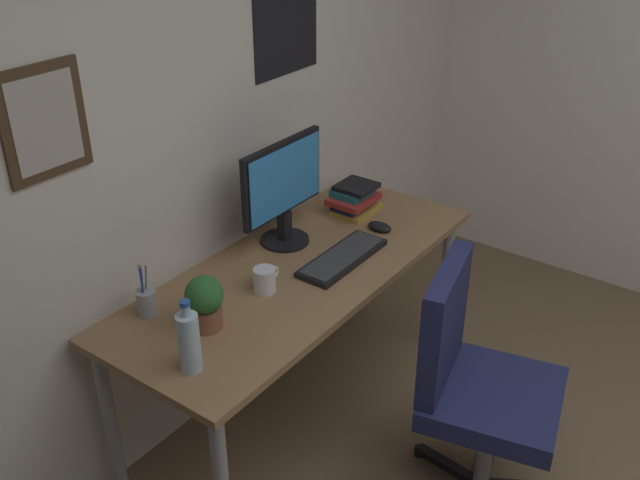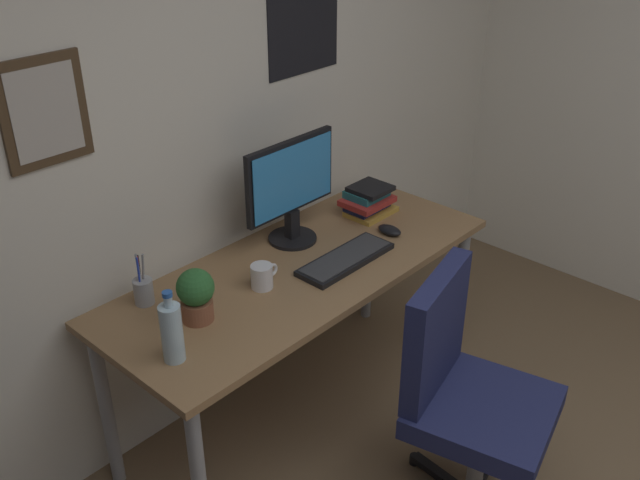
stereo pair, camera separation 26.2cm
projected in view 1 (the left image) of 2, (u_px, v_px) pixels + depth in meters
The scene contains 11 objects.
wall_back at pixel (168, 126), 2.54m from camera, with size 4.40×0.10×2.60m.
desk at pixel (299, 285), 2.79m from camera, with size 1.64×0.66×0.75m.
office_chair at pixel (473, 378), 2.51m from camera, with size 0.58×0.58×0.95m.
monitor at pixel (283, 188), 2.81m from camera, with size 0.46×0.20×0.43m.
keyboard at pixel (343, 258), 2.78m from camera, with size 0.43×0.15×0.03m.
computer_mouse at pixel (380, 227), 3.00m from camera, with size 0.06×0.11×0.04m.
water_bottle at pixel (189, 341), 2.16m from camera, with size 0.07×0.07×0.25m.
coffee_mug_near at pixel (265, 280), 2.58m from camera, with size 0.12×0.08×0.09m.
potted_plant at pixel (205, 301), 2.35m from camera, with size 0.13×0.13×0.19m.
pen_cup at pixel (146, 301), 2.44m from camera, with size 0.07×0.07×0.20m.
book_stack_left at pixel (354, 198), 3.14m from camera, with size 0.23×0.17×0.13m.
Camera 1 is at (-1.64, 0.29, 2.16)m, focal length 39.83 mm.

